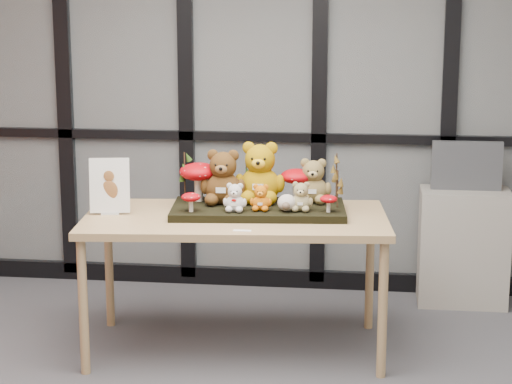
# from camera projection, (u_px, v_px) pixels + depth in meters

# --- Properties ---
(room_shell) EXTENTS (5.00, 5.00, 5.00)m
(room_shell) POSITION_uv_depth(u_px,v_px,m) (174.00, 73.00, 3.73)
(room_shell) COLOR #BAB7B0
(room_shell) RESTS_ON floor
(glass_partition) EXTENTS (4.90, 0.06, 2.78)m
(glass_partition) POSITION_uv_depth(u_px,v_px,m) (252.00, 82.00, 6.18)
(glass_partition) COLOR #2D383F
(glass_partition) RESTS_ON floor
(display_table) EXTENTS (1.75, 0.99, 0.79)m
(display_table) POSITION_uv_depth(u_px,v_px,m) (236.00, 227.00, 5.16)
(display_table) COLOR tan
(display_table) RESTS_ON floor
(diorama_tray) EXTENTS (1.01, 0.57, 0.04)m
(diorama_tray) POSITION_uv_depth(u_px,v_px,m) (258.00, 210.00, 5.20)
(diorama_tray) COLOR black
(diorama_tray) RESTS_ON display_table
(bear_pooh_yellow) EXTENTS (0.31, 0.29, 0.38)m
(bear_pooh_yellow) POSITION_uv_depth(u_px,v_px,m) (260.00, 169.00, 5.27)
(bear_pooh_yellow) COLOR #AE7F06
(bear_pooh_yellow) RESTS_ON diorama_tray
(bear_brown_medium) EXTENTS (0.28, 0.26, 0.34)m
(bear_brown_medium) POSITION_uv_depth(u_px,v_px,m) (223.00, 174.00, 5.23)
(bear_brown_medium) COLOR #4F3113
(bear_brown_medium) RESTS_ON diorama_tray
(bear_tan_back) EXTENTS (0.23, 0.21, 0.28)m
(bear_tan_back) POSITION_uv_depth(u_px,v_px,m) (313.00, 178.00, 5.26)
(bear_tan_back) COLOR olive
(bear_tan_back) RESTS_ON diorama_tray
(bear_small_yellow) EXTENTS (0.13, 0.12, 0.16)m
(bear_small_yellow) POSITION_uv_depth(u_px,v_px,m) (261.00, 196.00, 5.07)
(bear_small_yellow) COLOR #D2650A
(bear_small_yellow) RESTS_ON diorama_tray
(bear_white_bow) EXTENTS (0.14, 0.13, 0.17)m
(bear_white_bow) POSITION_uv_depth(u_px,v_px,m) (235.00, 196.00, 5.05)
(bear_white_bow) COLOR silver
(bear_white_bow) RESTS_ON diorama_tray
(bear_beige_small) EXTENTS (0.15, 0.14, 0.18)m
(bear_beige_small) POSITION_uv_depth(u_px,v_px,m) (301.00, 195.00, 5.06)
(bear_beige_small) COLOR #968859
(bear_beige_small) RESTS_ON diorama_tray
(plush_cream_hedgehog) EXTENTS (0.09, 0.08, 0.10)m
(plush_cream_hedgehog) POSITION_uv_depth(u_px,v_px,m) (287.00, 202.00, 5.06)
(plush_cream_hedgehog) COLOR beige
(plush_cream_hedgehog) RESTS_ON diorama_tray
(mushroom_back_left) EXTENTS (0.22, 0.22, 0.24)m
(mushroom_back_left) POSITION_uv_depth(u_px,v_px,m) (199.00, 180.00, 5.30)
(mushroom_back_left) COLOR #A1050B
(mushroom_back_left) RESTS_ON diorama_tray
(mushroom_back_right) EXTENTS (0.19, 0.19, 0.21)m
(mushroom_back_right) POSITION_uv_depth(u_px,v_px,m) (297.00, 183.00, 5.30)
(mushroom_back_right) COLOR #A1050B
(mushroom_back_right) RESTS_ON diorama_tray
(mushroom_front_left) EXTENTS (0.10, 0.10, 0.12)m
(mushroom_front_left) POSITION_uv_depth(u_px,v_px,m) (191.00, 201.00, 5.04)
(mushroom_front_left) COLOR #A1050B
(mushroom_front_left) RESTS_ON diorama_tray
(mushroom_front_right) EXTENTS (0.09, 0.09, 0.10)m
(mushroom_front_right) POSITION_uv_depth(u_px,v_px,m) (328.00, 203.00, 5.04)
(mushroom_front_right) COLOR #A1050B
(mushroom_front_right) RESTS_ON diorama_tray
(sprig_green_far_left) EXTENTS (0.05, 0.05, 0.28)m
(sprig_green_far_left) POSITION_uv_depth(u_px,v_px,m) (185.00, 176.00, 5.30)
(sprig_green_far_left) COLOR #14360C
(sprig_green_far_left) RESTS_ON diorama_tray
(sprig_green_mid_left) EXTENTS (0.05, 0.05, 0.26)m
(sprig_green_mid_left) POSITION_uv_depth(u_px,v_px,m) (215.00, 177.00, 5.35)
(sprig_green_mid_left) COLOR #14360C
(sprig_green_mid_left) RESTS_ON diorama_tray
(sprig_dry_far_right) EXTENTS (0.05, 0.05, 0.28)m
(sprig_dry_far_right) POSITION_uv_depth(u_px,v_px,m) (336.00, 178.00, 5.25)
(sprig_dry_far_right) COLOR brown
(sprig_dry_far_right) RESTS_ON diorama_tray
(sprig_dry_mid_right) EXTENTS (0.05, 0.05, 0.21)m
(sprig_dry_mid_right) POSITION_uv_depth(u_px,v_px,m) (338.00, 189.00, 5.14)
(sprig_dry_mid_right) COLOR brown
(sprig_dry_mid_right) RESTS_ON diorama_tray
(sprig_green_centre) EXTENTS (0.05, 0.05, 0.24)m
(sprig_green_centre) POSITION_uv_depth(u_px,v_px,m) (246.00, 179.00, 5.35)
(sprig_green_centre) COLOR #14360C
(sprig_green_centre) RESTS_ON diorama_tray
(sign_holder) EXTENTS (0.23, 0.09, 0.32)m
(sign_holder) POSITION_uv_depth(u_px,v_px,m) (110.00, 188.00, 5.15)
(sign_holder) COLOR silver
(sign_holder) RESTS_ON display_table
(label_card) EXTENTS (0.09, 0.03, 0.00)m
(label_card) POSITION_uv_depth(u_px,v_px,m) (242.00, 231.00, 4.81)
(label_card) COLOR white
(label_card) RESTS_ON display_table
(cabinet) EXTENTS (0.57, 0.33, 0.76)m
(cabinet) POSITION_uv_depth(u_px,v_px,m) (463.00, 247.00, 6.03)
(cabinet) COLOR gray
(cabinet) RESTS_ON floor
(monitor) EXTENTS (0.45, 0.05, 0.32)m
(monitor) POSITION_uv_depth(u_px,v_px,m) (467.00, 166.00, 5.93)
(monitor) COLOR #47494E
(monitor) RESTS_ON cabinet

